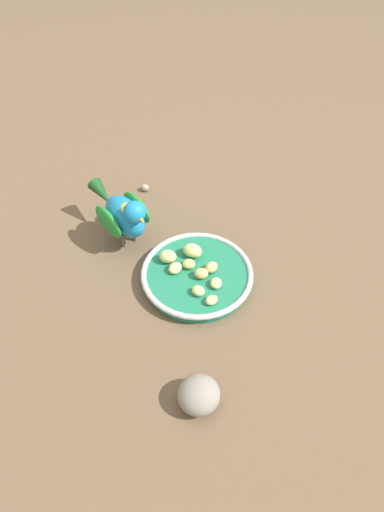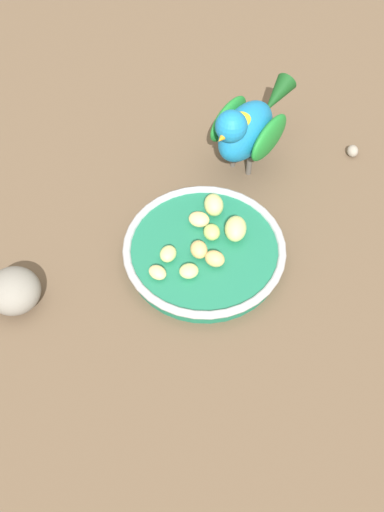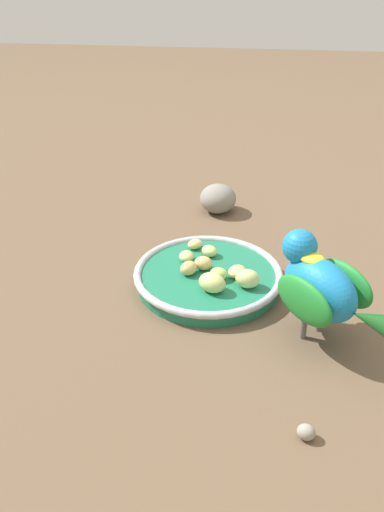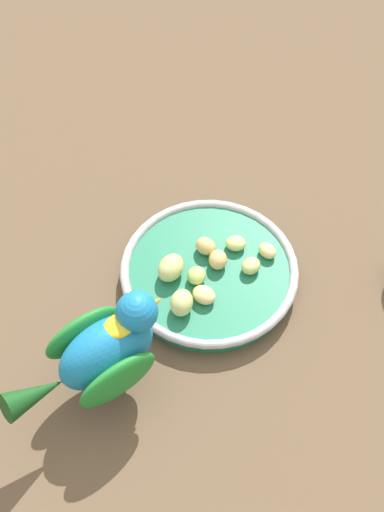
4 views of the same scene
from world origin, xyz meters
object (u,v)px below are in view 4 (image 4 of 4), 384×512
object	(u,v)px
apple_piece_2	(267,251)
apple_piece_8	(206,246)
apple_piece_6	(236,243)
apple_piece_5	(251,266)
parrot	(103,351)
apple_piece_7	(183,303)
apple_piece_1	(218,260)
apple_piece_4	(171,268)
apple_piece_0	(196,276)
feeding_bowl	(209,273)
apple_piece_3	(204,295)

from	to	relation	value
apple_piece_2	apple_piece_8	world-z (taller)	apple_piece_8
apple_piece_2	apple_piece_6	world-z (taller)	same
apple_piece_5	parrot	bearing A→B (deg)	44.81
apple_piece_6	apple_piece_7	size ratio (longest dim) A/B	0.73
apple_piece_1	apple_piece_2	bearing A→B (deg)	-161.99
apple_piece_6	apple_piece_7	distance (m)	0.11
apple_piece_4	parrot	distance (m)	0.16
apple_piece_0	parrot	bearing A→B (deg)	56.29
apple_piece_0	apple_piece_2	size ratio (longest dim) A/B	1.01
apple_piece_5	apple_piece_6	xyz separation A→B (m)	(0.02, -0.03, -0.00)
apple_piece_4	parrot	xyz separation A→B (m)	(0.06, 0.14, 0.04)
apple_piece_5	apple_piece_7	world-z (taller)	apple_piece_7
apple_piece_1	apple_piece_4	distance (m)	0.06
apple_piece_0	apple_piece_4	bearing A→B (deg)	-11.02
apple_piece_7	apple_piece_8	bearing A→B (deg)	-104.27
apple_piece_5	apple_piece_8	size ratio (longest dim) A/B	0.96
apple_piece_4	apple_piece_5	distance (m)	0.10
apple_piece_1	apple_piece_4	bearing A→B (deg)	18.16
apple_piece_6	apple_piece_8	world-z (taller)	apple_piece_8
parrot	apple_piece_8	bearing A→B (deg)	20.79
feeding_bowl	apple_piece_4	distance (m)	0.05
feeding_bowl	apple_piece_0	bearing A→B (deg)	47.80
apple_piece_5	apple_piece_6	world-z (taller)	apple_piece_5
apple_piece_2	apple_piece_4	size ratio (longest dim) A/B	0.63
apple_piece_5	apple_piece_8	world-z (taller)	apple_piece_8
apple_piece_1	apple_piece_5	xyz separation A→B (m)	(-0.04, 0.01, -0.00)
apple_piece_1	apple_piece_3	world-z (taller)	apple_piece_1
apple_piece_0	apple_piece_5	size ratio (longest dim) A/B	0.97
apple_piece_5	apple_piece_2	bearing A→B (deg)	-128.90
apple_piece_1	parrot	size ratio (longest dim) A/B	0.16
feeding_bowl	apple_piece_1	bearing A→B (deg)	-140.17
apple_piece_7	apple_piece_0	bearing A→B (deg)	-107.70
apple_piece_5	apple_piece_3	bearing A→B (deg)	40.01
apple_piece_0	apple_piece_1	bearing A→B (deg)	-135.15
apple_piece_2	apple_piece_5	bearing A→B (deg)	51.10
apple_piece_6	parrot	xyz separation A→B (m)	(0.14, 0.19, 0.05)
apple_piece_4	parrot	size ratio (longest dim) A/B	0.24
apple_piece_4	apple_piece_8	world-z (taller)	apple_piece_4
apple_piece_2	apple_piece_8	bearing A→B (deg)	0.15
feeding_bowl	apple_piece_7	distance (m)	0.07
apple_piece_1	apple_piece_4	world-z (taller)	apple_piece_4
apple_piece_5	apple_piece_0	bearing A→B (deg)	16.61
apple_piece_7	parrot	bearing A→B (deg)	50.45
apple_piece_2	apple_piece_4	distance (m)	0.12
apple_piece_7	apple_piece_8	xyz separation A→B (m)	(-0.02, -0.09, -0.00)
apple_piece_0	apple_piece_8	xyz separation A→B (m)	(-0.01, -0.04, 0.00)
apple_piece_7	parrot	distance (m)	0.13
apple_piece_4	apple_piece_1	bearing A→B (deg)	-161.84
apple_piece_2	apple_piece_4	bearing A→B (deg)	18.08
apple_piece_0	apple_piece_1	xyz separation A→B (m)	(-0.03, -0.02, 0.00)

